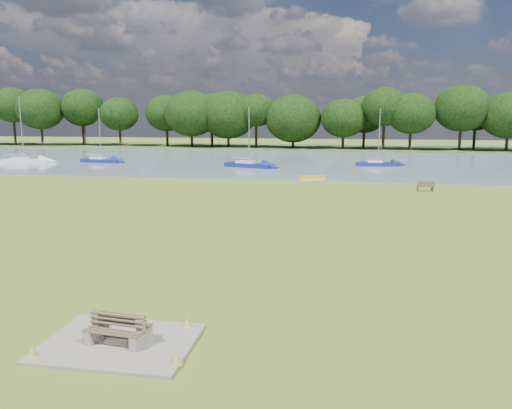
% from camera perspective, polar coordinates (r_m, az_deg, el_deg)
% --- Properties ---
extents(ground, '(220.00, 220.00, 0.00)m').
position_cam_1_polar(ground, '(27.79, -3.07, -3.17)').
color(ground, olive).
extents(river, '(220.00, 40.00, 0.10)m').
position_cam_1_polar(river, '(68.92, 4.75, 4.84)').
color(river, gray).
rests_on(river, ground).
extents(far_bank, '(220.00, 20.00, 0.40)m').
position_cam_1_polar(far_bank, '(98.74, 6.33, 6.43)').
color(far_bank, '#4C6626').
rests_on(far_bank, ground).
extents(concrete_pad, '(4.20, 3.20, 0.10)m').
position_cam_1_polar(concrete_pad, '(15.17, -15.35, -15.03)').
color(concrete_pad, gray).
rests_on(concrete_pad, ground).
extents(bench_pair, '(1.77, 1.16, 0.90)m').
position_cam_1_polar(bench_pair, '(15.00, -15.43, -13.59)').
color(bench_pair, gray).
rests_on(bench_pair, concrete_pad).
extents(riverbank_bench, '(1.47, 0.61, 0.88)m').
position_cam_1_polar(riverbank_bench, '(44.72, 18.80, 1.98)').
color(riverbank_bench, brown).
rests_on(riverbank_bench, ground).
extents(kayak, '(2.70, 1.34, 0.26)m').
position_cam_1_polar(kayak, '(51.26, 6.45, 3.16)').
color(kayak, orange).
rests_on(kayak, river).
extents(tree_line, '(117.73, 9.94, 12.03)m').
position_cam_1_polar(tree_line, '(96.24, -1.57, 10.67)').
color(tree_line, black).
rests_on(tree_line, far_bank).
extents(sailboat_2, '(5.52, 2.22, 7.16)m').
position_cam_1_polar(sailboat_2, '(64.95, 13.73, 4.67)').
color(sailboat_2, navy).
rests_on(sailboat_2, river).
extents(sailboat_3, '(6.44, 3.67, 7.34)m').
position_cam_1_polar(sailboat_3, '(61.64, -0.85, 4.70)').
color(sailboat_3, navy).
rests_on(sailboat_3, river).
extents(sailboat_4, '(6.65, 3.61, 8.73)m').
position_cam_1_polar(sailboat_4, '(73.98, -25.06, 4.69)').
color(sailboat_4, silver).
rests_on(sailboat_4, river).
extents(sailboat_5, '(5.77, 2.21, 7.25)m').
position_cam_1_polar(sailboat_5, '(71.10, -17.32, 4.96)').
color(sailboat_5, navy).
rests_on(sailboat_5, river).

